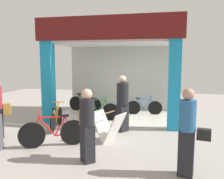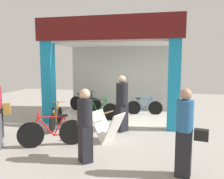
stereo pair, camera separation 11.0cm
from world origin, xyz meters
name	(u,v)px [view 1 (the left image)]	position (x,y,z in m)	size (l,w,h in m)	color
ground_plane	(108,125)	(0.00, 0.00, 0.00)	(17.36, 17.36, 0.00)	#9E9991
shop_facade	(116,68)	(0.00, 1.35, 1.92)	(4.88, 3.02, 3.61)	beige
bicycle_inside_0	(98,110)	(-0.54, 0.75, 0.36)	(1.62, 0.46, 0.90)	black
bicycle_inside_1	(144,107)	(1.07, 1.86, 0.32)	(1.43, 0.39, 0.79)	black
bicycle_inside_2	(85,104)	(-1.47, 1.89, 0.35)	(1.57, 0.51, 0.88)	black
bicycle_parked_0	(53,132)	(-0.89, -2.22, 0.37)	(1.53, 0.81, 0.93)	black
bicycle_parked_1	(56,118)	(-1.55, -0.68, 0.33)	(0.45, 1.49, 0.83)	black
sandwich_board_sign	(109,127)	(0.41, -1.56, 0.41)	(0.96, 0.80, 0.83)	silver
pedestrian_1	(123,102)	(0.61, -0.52, 0.91)	(0.51, 0.51, 1.74)	black
pedestrian_2	(87,124)	(0.25, -2.89, 0.83)	(0.51, 0.53, 1.61)	black
pedestrian_3	(188,132)	(2.31, -3.08, 0.87)	(0.62, 0.37, 1.70)	black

